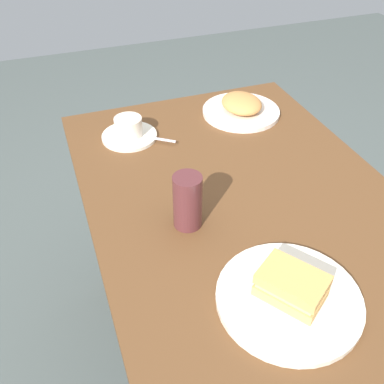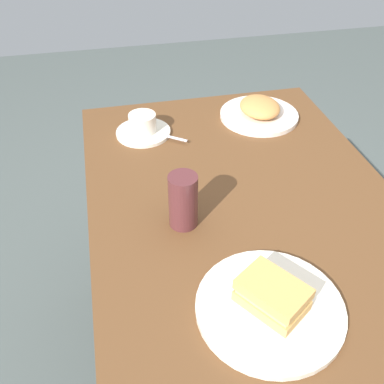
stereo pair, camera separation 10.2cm
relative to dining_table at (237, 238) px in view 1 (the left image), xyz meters
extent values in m
plane|color=#4A5350|center=(0.00, 0.00, -0.58)|extent=(6.00, 6.00, 0.00)
cube|color=brown|center=(0.00, 0.00, 0.14)|extent=(1.04, 0.74, 0.03)
cylinder|color=#503825|center=(0.45, -0.29, -0.23)|extent=(0.07, 0.07, 0.71)
cylinder|color=#503825|center=(0.45, 0.29, -0.23)|extent=(0.07, 0.07, 0.71)
cylinder|color=silver|center=(-0.32, 0.05, 0.16)|extent=(0.27, 0.27, 0.01)
cube|color=tan|center=(-0.32, 0.05, 0.18)|extent=(0.14, 0.13, 0.02)
cube|color=#CFCC76|center=(-0.32, 0.05, 0.20)|extent=(0.13, 0.12, 0.01)
cube|color=tan|center=(-0.32, 0.05, 0.21)|extent=(0.14, 0.13, 0.02)
cylinder|color=silver|center=(0.34, 0.20, 0.16)|extent=(0.16, 0.16, 0.01)
cylinder|color=silver|center=(0.34, 0.20, 0.19)|extent=(0.08, 0.08, 0.05)
cylinder|color=#A37556|center=(0.34, 0.20, 0.22)|extent=(0.07, 0.07, 0.01)
torus|color=silver|center=(0.38, 0.21, 0.19)|extent=(0.04, 0.02, 0.04)
cube|color=silver|center=(0.27, 0.12, 0.17)|extent=(0.05, 0.07, 0.00)
ellipsoid|color=silver|center=(0.30, 0.15, 0.17)|extent=(0.03, 0.03, 0.01)
cylinder|color=silver|center=(0.36, -0.16, 0.16)|extent=(0.24, 0.24, 0.01)
ellipsoid|color=#C38243|center=(0.36, -0.16, 0.19)|extent=(0.14, 0.12, 0.04)
cylinder|color=#532729|center=(-0.06, 0.16, 0.22)|extent=(0.06, 0.06, 0.13)
camera|label=1|loc=(-0.74, 0.39, 0.83)|focal=40.93mm
camera|label=2|loc=(-0.77, 0.30, 0.83)|focal=40.93mm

